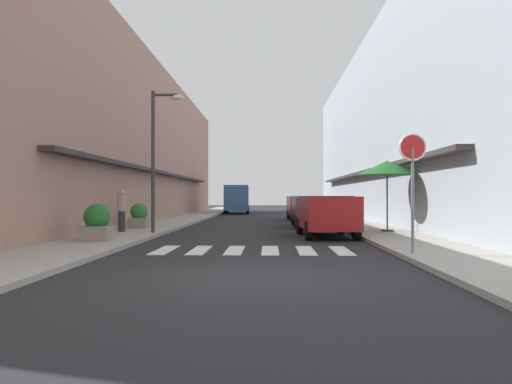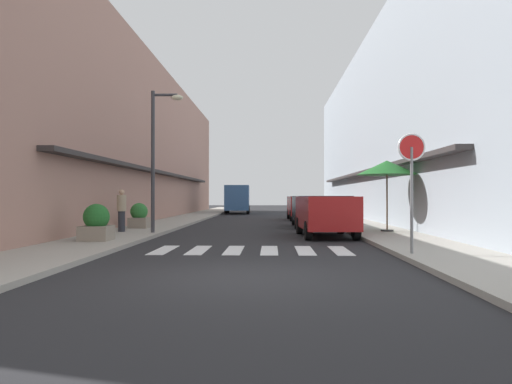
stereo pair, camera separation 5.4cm
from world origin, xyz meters
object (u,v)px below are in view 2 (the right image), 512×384
at_px(cafe_umbrella, 387,168).
at_px(pedestrian_walking_near, 122,210).
at_px(parked_car_mid, 312,208).
at_px(round_street_sign, 412,161).
at_px(delivery_van, 238,197).
at_px(planter_corner, 96,223).
at_px(planter_midblock, 139,216).
at_px(street_lamp, 158,146).
at_px(parked_car_far, 303,205).
at_px(parked_car_near, 326,211).

xyz_separation_m(cafe_umbrella, pedestrian_walking_near, (-10.08, -0.54, -1.58)).
relative_size(parked_car_mid, cafe_umbrella, 1.63).
distance_m(parked_car_mid, cafe_umbrella, 5.24).
xyz_separation_m(round_street_sign, pedestrian_walking_near, (-8.94, 6.63, -1.32)).
height_order(delivery_van, planter_corner, delivery_van).
bearing_deg(cafe_umbrella, planter_midblock, 170.78).
distance_m(planter_midblock, pedestrian_walking_near, 2.19).
distance_m(delivery_van, pedestrian_walking_near, 22.65).
bearing_deg(cafe_umbrella, street_lamp, -173.83).
bearing_deg(parked_car_far, parked_car_near, -90.00).
xyz_separation_m(cafe_umbrella, planter_corner, (-9.73, -4.12, -1.91)).
relative_size(round_street_sign, planter_corner, 2.54).
xyz_separation_m(street_lamp, planter_corner, (-1.12, -3.19, -2.70)).
bearing_deg(parked_car_far, delivery_van, 113.61).
distance_m(round_street_sign, planter_corner, 9.26).
distance_m(parked_car_near, pedestrian_walking_near, 7.64).
height_order(round_street_sign, pedestrian_walking_near, round_street_sign).
bearing_deg(delivery_van, parked_car_far, -66.39).
distance_m(delivery_van, cafe_umbrella, 23.13).
bearing_deg(parked_car_mid, parked_car_far, 90.00).
xyz_separation_m(parked_car_near, pedestrian_walking_near, (-7.61, 0.69, 0.03)).
xyz_separation_m(round_street_sign, planter_corner, (-8.59, 3.05, -1.64)).
bearing_deg(street_lamp, delivery_van, 86.67).
xyz_separation_m(delivery_van, planter_corner, (-2.45, -26.05, -0.77)).
bearing_deg(cafe_umbrella, parked_car_mid, 119.83).
distance_m(street_lamp, cafe_umbrella, 8.69).
height_order(street_lamp, pedestrian_walking_near, street_lamp).
distance_m(parked_car_far, delivery_van, 11.99).
distance_m(parked_car_mid, delivery_van, 18.26).
bearing_deg(pedestrian_walking_near, planter_midblock, 176.23).
height_order(parked_car_near, parked_car_far, same).
bearing_deg(delivery_van, planter_midblock, -97.69).
bearing_deg(parked_car_near, planter_corner, -158.29).
height_order(parked_car_near, planter_corner, parked_car_near).
relative_size(parked_car_near, round_street_sign, 1.48).
height_order(parked_car_near, pedestrian_walking_near, pedestrian_walking_near).
bearing_deg(planter_corner, street_lamp, 70.65).
relative_size(parked_car_near, street_lamp, 0.80).
height_order(planter_corner, planter_midblock, planter_corner).
bearing_deg(planter_midblock, planter_corner, -87.09).
height_order(parked_car_mid, round_street_sign, round_street_sign).
height_order(round_street_sign, street_lamp, street_lamp).
distance_m(parked_car_near, round_street_sign, 6.24).
bearing_deg(parked_car_near, pedestrian_walking_near, 174.78).
bearing_deg(parked_car_far, planter_corner, -115.69).
distance_m(round_street_sign, planter_midblock, 12.61).
height_order(delivery_van, cafe_umbrella, cafe_umbrella).
bearing_deg(round_street_sign, street_lamp, 140.10).
height_order(parked_car_mid, planter_corner, parked_car_mid).
height_order(parked_car_near, planter_midblock, parked_car_near).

